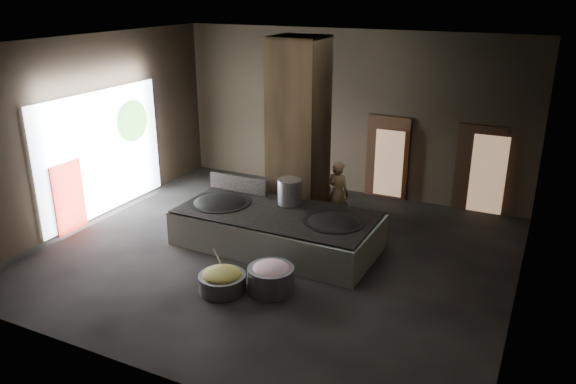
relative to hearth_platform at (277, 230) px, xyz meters
The scene contains 28 objects.
floor 0.55m from the hearth_platform, 75.15° to the right, with size 10.00×9.00×0.10m, color black.
ceiling 4.17m from the hearth_platform, 75.15° to the right, with size 10.00×9.00×0.10m, color black.
back_wall 4.62m from the hearth_platform, 88.83° to the left, with size 10.00×0.10×4.50m, color black.
front_wall 5.22m from the hearth_platform, 88.99° to the right, with size 10.00×0.10×4.50m, color black.
left_wall 5.31m from the hearth_platform, behind, with size 0.10×9.00×4.50m, color black.
right_wall 5.47m from the hearth_platform, ahead, with size 0.10×9.00×4.50m, color black.
pillar 2.45m from the hearth_platform, 97.74° to the left, with size 1.20×1.20×4.50m, color black.
hearth_platform is the anchor object (origin of this frame).
platform_cap 0.43m from the hearth_platform, ahead, with size 4.39×2.11×0.03m, color black.
wok_left 1.49m from the hearth_platform, behind, with size 1.41×1.41×0.39m, color black.
wok_left_rim 1.51m from the hearth_platform, behind, with size 1.44×1.44×0.05m, color black.
wok_right 1.40m from the hearth_platform, ahead, with size 1.32×1.32×0.37m, color black.
wok_right_rim 1.42m from the hearth_platform, ahead, with size 1.35×1.35×0.05m, color black.
stock_pot 0.92m from the hearth_platform, 84.81° to the left, with size 0.55×0.55×0.58m, color #ADB1B5.
splash_guard 1.75m from the hearth_platform, 152.65° to the left, with size 1.56×0.06×0.39m, color black.
cook 2.00m from the hearth_platform, 67.29° to the left, with size 0.58×0.38×1.60m, color olive.
veg_basin 2.26m from the hearth_platform, 90.94° to the right, with size 0.92×0.92×0.34m, color slate.
veg_fill 2.25m from the hearth_platform, 90.94° to the right, with size 0.75×0.75×0.23m, color olive.
ladle 2.11m from the hearth_platform, 95.09° to the right, with size 0.03×0.03×0.72m, color #ADB1B5.
meat_basin 2.01m from the hearth_platform, 66.17° to the right, with size 0.90×0.90×0.49m, color slate.
meat_fill 2.01m from the hearth_platform, 66.17° to the right, with size 0.75×0.75×0.29m, color #CF7C90.
doorway_near 4.38m from the hearth_platform, 72.69° to the left, with size 1.18×0.08×2.38m, color black.
doorway_near_glow 4.20m from the hearth_platform, 70.32° to the left, with size 0.77×0.04×1.82m, color #8C6647.
doorway_far 5.58m from the hearth_platform, 48.22° to the left, with size 1.18×0.08×2.38m, color black.
doorway_far_glow 5.70m from the hearth_platform, 46.06° to the left, with size 0.86×0.04×2.04m, color #8C6647.
left_opening 5.01m from the hearth_platform, behind, with size 0.04×4.20×3.10m, color white.
pavilion_sliver 5.02m from the hearth_platform, 163.46° to the right, with size 0.05×0.90×1.70m, color maroon.
tree_silhouette 5.19m from the hearth_platform, 168.42° to the left, with size 0.28×1.10×1.10m, color #194714.
Camera 1 is at (5.21, -9.94, 5.56)m, focal length 35.00 mm.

